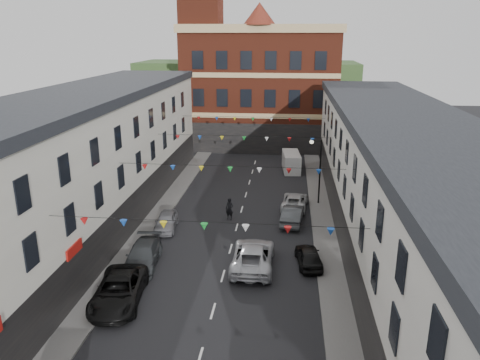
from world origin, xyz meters
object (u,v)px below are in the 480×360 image
at_px(car_left_d, 143,255).
at_px(white_van, 291,162).
at_px(car_left_c, 119,290).
at_px(street_lamp, 318,163).
at_px(pedestrian, 229,209).
at_px(car_left_e, 166,221).
at_px(car_right_f, 295,201).
at_px(car_right_d, 309,256).
at_px(moving_car, 253,256).
at_px(car_right_e, 293,215).

bearing_deg(car_left_d, white_van, 62.36).
bearing_deg(car_left_c, street_lamp, 49.15).
relative_size(white_van, pedestrian, 2.47).
height_order(car_left_e, car_right_f, car_left_e).
distance_m(street_lamp, car_left_e, 14.31).
xyz_separation_m(car_left_d, car_right_f, (10.14, 12.03, -0.08)).
bearing_deg(street_lamp, car_right_d, -95.04).
bearing_deg(car_right_f, car_right_d, 99.90).
bearing_deg(car_right_d, car_left_e, -30.97).
height_order(car_left_e, moving_car, moving_car).
height_order(street_lamp, moving_car, street_lamp).
bearing_deg(car_right_e, car_left_d, 46.84).
height_order(car_left_e, white_van, white_van).
bearing_deg(moving_car, car_left_d, 4.30).
distance_m(car_left_c, pedestrian, 14.05).
xyz_separation_m(car_left_d, car_left_e, (0.00, 6.10, -0.05)).
bearing_deg(white_van, car_left_c, -114.00).
xyz_separation_m(car_right_d, car_right_e, (-1.05, 7.24, 0.09)).
bearing_deg(car_left_c, car_right_e, 46.02).
height_order(street_lamp, white_van, street_lamp).
bearing_deg(moving_car, pedestrian, -72.39).
bearing_deg(street_lamp, car_right_f, -150.82).
xyz_separation_m(street_lamp, white_van, (-2.23, 10.92, -2.88)).
height_order(car_left_d, car_left_e, car_left_d).
xyz_separation_m(car_left_c, pedestrian, (4.72, 13.23, 0.16)).
xyz_separation_m(street_lamp, car_right_e, (-2.11, -4.67, -3.16)).
bearing_deg(moving_car, car_right_e, -108.68).
distance_m(car_left_e, car_right_e, 10.21).
height_order(car_right_f, moving_car, moving_car).
bearing_deg(white_van, car_right_e, -94.60).
height_order(moving_car, pedestrian, pedestrian).
bearing_deg(car_left_e, car_right_d, -29.67).
height_order(car_left_d, car_right_e, car_right_e).
xyz_separation_m(car_left_d, moving_car, (7.30, 0.56, 0.08)).
distance_m(car_left_c, car_left_e, 10.68).
height_order(car_left_c, pedestrian, pedestrian).
xyz_separation_m(car_right_e, moving_car, (-2.65, -7.86, 0.07)).
distance_m(street_lamp, car_left_d, 18.08).
relative_size(car_right_f, pedestrian, 2.47).
bearing_deg(car_right_d, white_van, -93.95).
distance_m(car_right_e, pedestrian, 5.24).
relative_size(street_lamp, car_left_e, 1.52).
bearing_deg(car_right_e, car_left_e, 19.72).
distance_m(moving_car, white_van, 23.60).
bearing_deg(car_left_c, car_left_e, 83.43).
relative_size(car_left_e, car_right_e, 0.88).
height_order(car_left_c, car_left_d, car_left_c).
bearing_deg(street_lamp, car_left_d, -132.61).
height_order(car_left_e, pedestrian, pedestrian).
distance_m(street_lamp, white_van, 11.51).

